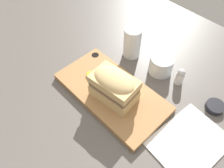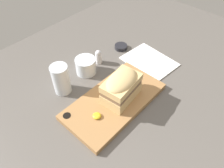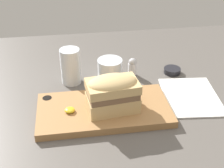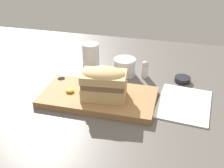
% 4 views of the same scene
% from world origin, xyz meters
% --- Properties ---
extents(dining_table, '(1.73, 1.10, 0.02)m').
position_xyz_m(dining_table, '(0.00, 0.00, 0.01)').
color(dining_table, '#56514C').
rests_on(dining_table, ground).
extents(serving_board, '(0.35, 0.18, 0.02)m').
position_xyz_m(serving_board, '(0.05, -0.01, 0.03)').
color(serving_board, '#9E7042').
rests_on(serving_board, dining_table).
extents(sandwich, '(0.14, 0.09, 0.10)m').
position_xyz_m(sandwich, '(0.07, -0.02, 0.09)').
color(sandwich, tan).
rests_on(sandwich, serving_board).
extents(mustard_dollop, '(0.03, 0.03, 0.01)m').
position_xyz_m(mustard_dollop, '(-0.04, -0.02, 0.05)').
color(mustard_dollop, gold).
rests_on(mustard_dollop, serving_board).
extents(water_glass, '(0.06, 0.06, 0.11)m').
position_xyz_m(water_glass, '(-0.03, 0.16, 0.07)').
color(water_glass, silver).
rests_on(water_glass, dining_table).
extents(wine_glass, '(0.08, 0.08, 0.06)m').
position_xyz_m(wine_glass, '(0.09, 0.17, 0.05)').
color(wine_glass, silver).
rests_on(wine_glass, dining_table).
extents(napkin, '(0.17, 0.21, 0.00)m').
position_xyz_m(napkin, '(0.31, 0.02, 0.02)').
color(napkin, white).
rests_on(napkin, dining_table).
extents(salt_shaker, '(0.03, 0.03, 0.06)m').
position_xyz_m(salt_shaker, '(0.17, 0.17, 0.05)').
color(salt_shaker, white).
rests_on(salt_shaker, dining_table).
extents(condiment_dish, '(0.05, 0.05, 0.02)m').
position_xyz_m(condiment_dish, '(0.30, 0.17, 0.03)').
color(condiment_dish, black).
rests_on(condiment_dish, dining_table).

